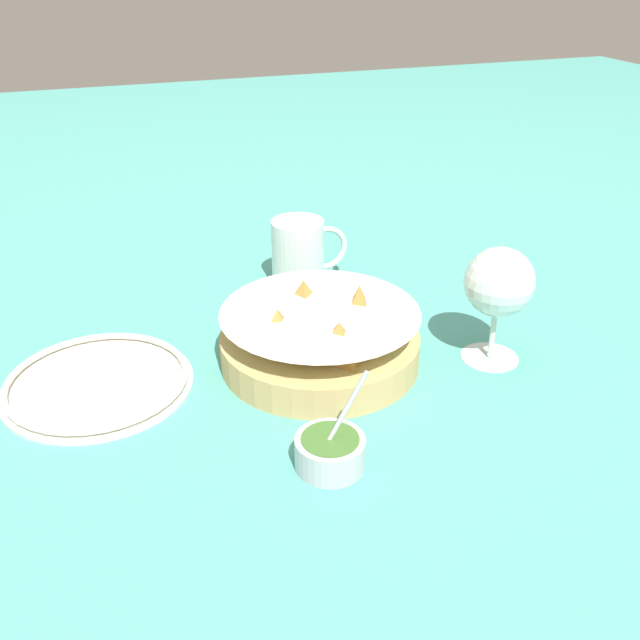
# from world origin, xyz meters

# --- Properties ---
(ground_plane) EXTENTS (4.00, 4.00, 0.00)m
(ground_plane) POSITION_xyz_m (0.00, 0.00, 0.00)
(ground_plane) COLOR teal
(food_basket) EXTENTS (0.25, 0.25, 0.10)m
(food_basket) POSITION_xyz_m (-0.02, 0.01, 0.03)
(food_basket) COLOR tan
(food_basket) RESTS_ON ground_plane
(sauce_cup) EXTENTS (0.08, 0.07, 0.11)m
(sauce_cup) POSITION_xyz_m (-0.08, -0.18, 0.02)
(sauce_cup) COLOR #B7B7BC
(sauce_cup) RESTS_ON ground_plane
(wine_glass) EXTENTS (0.09, 0.09, 0.15)m
(wine_glass) POSITION_xyz_m (0.19, -0.06, 0.10)
(wine_glass) COLOR silver
(wine_glass) RESTS_ON ground_plane
(beer_mug) EXTENTS (0.12, 0.08, 0.10)m
(beer_mug) POSITION_xyz_m (0.03, 0.23, 0.05)
(beer_mug) COLOR silver
(beer_mug) RESTS_ON ground_plane
(side_plate) EXTENTS (0.23, 0.23, 0.01)m
(side_plate) POSITION_xyz_m (-0.29, 0.04, 0.01)
(side_plate) COLOR silver
(side_plate) RESTS_ON ground_plane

